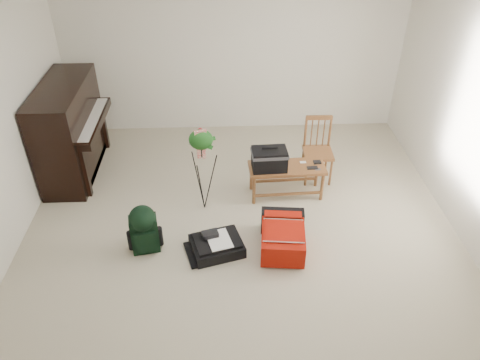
{
  "coord_description": "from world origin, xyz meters",
  "views": [
    {
      "loc": [
        -0.19,
        -3.89,
        3.64
      ],
      "look_at": [
        -0.01,
        0.35,
        0.63
      ],
      "focal_mm": 35.0,
      "sensor_mm": 36.0,
      "label": 1
    }
  ],
  "objects_px": {
    "piano": "(71,132)",
    "dining_chair": "(318,150)",
    "bench": "(275,161)",
    "red_suitcase": "(282,233)",
    "black_duffel": "(217,245)",
    "green_backpack": "(144,227)",
    "flower_stand": "(203,171)"
  },
  "relations": [
    {
      "from": "red_suitcase",
      "to": "dining_chair",
      "type": "bearing_deg",
      "value": 71.0
    },
    {
      "from": "bench",
      "to": "dining_chair",
      "type": "distance_m",
      "value": 0.73
    },
    {
      "from": "black_duffel",
      "to": "flower_stand",
      "type": "relative_size",
      "value": 0.57
    },
    {
      "from": "piano",
      "to": "bench",
      "type": "relative_size",
      "value": 1.55
    },
    {
      "from": "bench",
      "to": "black_duffel",
      "type": "height_order",
      "value": "bench"
    },
    {
      "from": "dining_chair",
      "to": "red_suitcase",
      "type": "distance_m",
      "value": 1.46
    },
    {
      "from": "dining_chair",
      "to": "green_backpack",
      "type": "distance_m",
      "value": 2.5
    },
    {
      "from": "green_backpack",
      "to": "flower_stand",
      "type": "bearing_deg",
      "value": 38.27
    },
    {
      "from": "black_duffel",
      "to": "flower_stand",
      "type": "distance_m",
      "value": 0.92
    },
    {
      "from": "dining_chair",
      "to": "black_duffel",
      "type": "xyz_separation_m",
      "value": [
        -1.34,
        -1.38,
        -0.34
      ]
    },
    {
      "from": "green_backpack",
      "to": "flower_stand",
      "type": "height_order",
      "value": "flower_stand"
    },
    {
      "from": "piano",
      "to": "black_duffel",
      "type": "relative_size",
      "value": 2.34
    },
    {
      "from": "piano",
      "to": "green_backpack",
      "type": "bearing_deg",
      "value": -55.6
    },
    {
      "from": "dining_chair",
      "to": "red_suitcase",
      "type": "height_order",
      "value": "dining_chair"
    },
    {
      "from": "flower_stand",
      "to": "bench",
      "type": "bearing_deg",
      "value": 0.7
    },
    {
      "from": "piano",
      "to": "dining_chair",
      "type": "relative_size",
      "value": 1.74
    },
    {
      "from": "dining_chair",
      "to": "piano",
      "type": "bearing_deg",
      "value": 175.5
    },
    {
      "from": "bench",
      "to": "green_backpack",
      "type": "bearing_deg",
      "value": -150.8
    },
    {
      "from": "red_suitcase",
      "to": "green_backpack",
      "type": "xyz_separation_m",
      "value": [
        -1.51,
        -0.02,
        0.16
      ]
    },
    {
      "from": "piano",
      "to": "red_suitcase",
      "type": "relative_size",
      "value": 2.02
    },
    {
      "from": "bench",
      "to": "red_suitcase",
      "type": "bearing_deg",
      "value": -92.55
    },
    {
      "from": "piano",
      "to": "flower_stand",
      "type": "relative_size",
      "value": 1.33
    },
    {
      "from": "bench",
      "to": "red_suitcase",
      "type": "height_order",
      "value": "bench"
    },
    {
      "from": "piano",
      "to": "flower_stand",
      "type": "bearing_deg",
      "value": -27.79
    },
    {
      "from": "bench",
      "to": "black_duffel",
      "type": "distance_m",
      "value": 1.3
    },
    {
      "from": "bench",
      "to": "flower_stand",
      "type": "bearing_deg",
      "value": -168.76
    },
    {
      "from": "piano",
      "to": "bench",
      "type": "xyz_separation_m",
      "value": [
        2.63,
        -0.71,
        -0.08
      ]
    },
    {
      "from": "piano",
      "to": "red_suitcase",
      "type": "distance_m",
      "value": 3.13
    },
    {
      "from": "black_duffel",
      "to": "green_backpack",
      "type": "bearing_deg",
      "value": 160.29
    },
    {
      "from": "dining_chair",
      "to": "red_suitcase",
      "type": "xyz_separation_m",
      "value": [
        -0.61,
        -1.3,
        -0.26
      ]
    },
    {
      "from": "piano",
      "to": "black_duffel",
      "type": "height_order",
      "value": "piano"
    },
    {
      "from": "bench",
      "to": "red_suitcase",
      "type": "relative_size",
      "value": 1.3
    }
  ]
}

